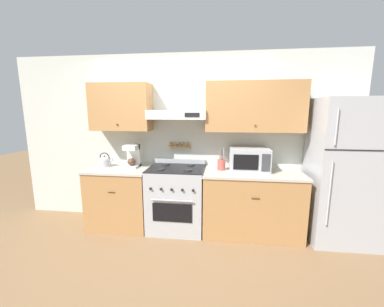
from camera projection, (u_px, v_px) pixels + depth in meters
ground_plane at (172, 240)px, 3.18m from camera, size 16.00×16.00×0.00m
wall_back at (186, 130)px, 3.54m from camera, size 5.20×0.46×2.55m
counter_left at (122, 197)px, 3.54m from camera, size 0.90×0.68×0.89m
counter_right at (251, 203)px, 3.31m from camera, size 1.35×0.68×0.89m
stove_range at (177, 198)px, 3.43m from camera, size 0.78×0.68×0.99m
refrigerator at (344, 172)px, 3.05m from camera, size 0.81×0.71×1.88m
tea_kettle at (105, 161)px, 3.54m from camera, size 0.23×0.18×0.21m
coffee_maker at (133, 156)px, 3.51m from camera, size 0.19×0.25×0.33m
microwave at (249, 159)px, 3.29m from camera, size 0.54×0.40×0.32m
utensil_crock at (221, 164)px, 3.33m from camera, size 0.11×0.11×0.30m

